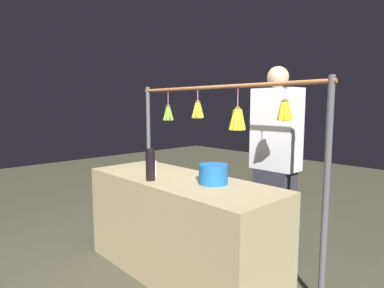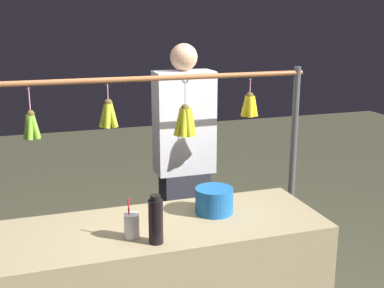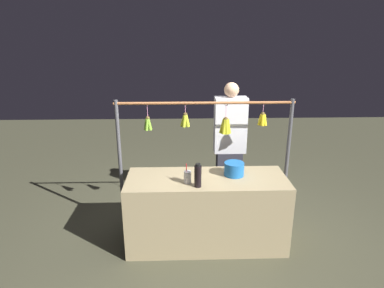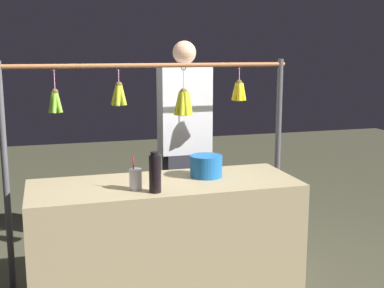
{
  "view_description": "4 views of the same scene",
  "coord_description": "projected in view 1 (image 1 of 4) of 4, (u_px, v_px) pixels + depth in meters",
  "views": [
    {
      "loc": [
        -1.92,
        1.68,
        1.39
      ],
      "look_at": [
        -0.14,
        0.0,
        1.1
      ],
      "focal_mm": 30.23,
      "sensor_mm": 36.0,
      "label": 1
    },
    {
      "loc": [
        0.64,
        2.41,
        1.9
      ],
      "look_at": [
        -0.15,
        0.0,
        1.24
      ],
      "focal_mm": 46.19,
      "sensor_mm": 36.0,
      "label": 2
    },
    {
      "loc": [
        0.27,
        3.28,
        2.27
      ],
      "look_at": [
        0.16,
        0.0,
        1.19
      ],
      "focal_mm": 30.88,
      "sensor_mm": 36.0,
      "label": 3
    },
    {
      "loc": [
        0.72,
        3.12,
        1.66
      ],
      "look_at": [
        -0.18,
        0.0,
        1.05
      ],
      "focal_mm": 47.36,
      "sensor_mm": 36.0,
      "label": 4
    }
  ],
  "objects": [
    {
      "name": "blue_bucket",
      "position": [
        213.0,
        174.0,
        2.42
      ],
      "size": [
        0.22,
        0.22,
        0.15
      ],
      "primitive_type": "cylinder",
      "color": "#1B5FAC",
      "rests_on": "market_counter"
    },
    {
      "name": "vendor_person",
      "position": [
        275.0,
        166.0,
        2.89
      ],
      "size": [
        0.41,
        0.22,
        1.72
      ],
      "color": "#2D2D38",
      "rests_on": "ground"
    },
    {
      "name": "ground_plane",
      "position": [
        180.0,
        273.0,
        2.7
      ],
      "size": [
        12.0,
        12.0,
        0.0
      ],
      "primitive_type": "plane",
      "color": "#434230"
    },
    {
      "name": "drink_cup",
      "position": [
        152.0,
        169.0,
        2.66
      ],
      "size": [
        0.08,
        0.08,
        0.21
      ],
      "color": "silver",
      "rests_on": "market_counter"
    },
    {
      "name": "market_counter",
      "position": [
        180.0,
        226.0,
        2.65
      ],
      "size": [
        1.75,
        0.66,
        0.8
      ],
      "primitive_type": "cube",
      "color": "tan",
      "rests_on": "ground"
    },
    {
      "name": "water_bottle",
      "position": [
        150.0,
        165.0,
        2.52
      ],
      "size": [
        0.07,
        0.07,
        0.25
      ],
      "color": "black",
      "rests_on": "market_counter"
    },
    {
      "name": "display_rack",
      "position": [
        218.0,
        137.0,
        2.82
      ],
      "size": [
        2.07,
        0.13,
        1.59
      ],
      "color": "#4C4C51",
      "rests_on": "ground"
    }
  ]
}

